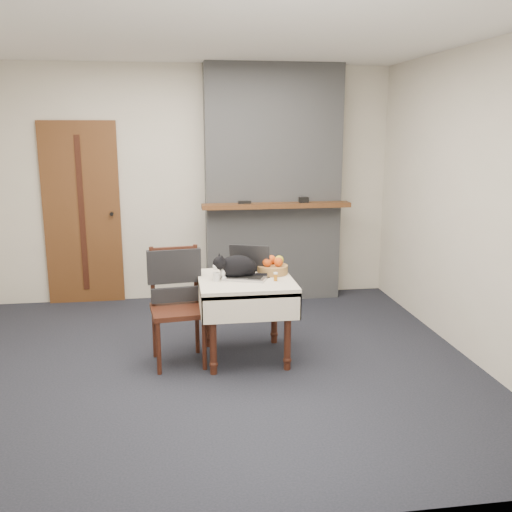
{
  "coord_description": "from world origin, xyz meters",
  "views": [
    {
      "loc": [
        -0.22,
        -4.43,
        1.94
      ],
      "look_at": [
        0.45,
        0.07,
        0.9
      ],
      "focal_mm": 40.0,
      "sensor_mm": 36.0,
      "label": 1
    }
  ],
  "objects": [
    {
      "name": "chimney",
      "position": [
        0.9,
        1.85,
        1.3
      ],
      "size": [
        1.62,
        0.48,
        2.6
      ],
      "color": "gray",
      "rests_on": "ground"
    },
    {
      "name": "chair",
      "position": [
        -0.21,
        0.18,
        0.62
      ],
      "size": [
        0.48,
        0.47,
        0.97
      ],
      "rotation": [
        0.0,
        0.0,
        0.11
      ],
      "color": "#3D1E10",
      "rests_on": "ground"
    },
    {
      "name": "fruit_basket",
      "position": [
        0.62,
        0.25,
        0.76
      ],
      "size": [
        0.26,
        0.26,
        0.15
      ],
      "color": "#A77743",
      "rests_on": "side_table"
    },
    {
      "name": "pill_bottle",
      "position": [
        0.6,
        0.01,
        0.74
      ],
      "size": [
        0.03,
        0.03,
        0.07
      ],
      "color": "#A35F14",
      "rests_on": "side_table"
    },
    {
      "name": "room_shell",
      "position": [
        0.0,
        0.46,
        1.76
      ],
      "size": [
        4.52,
        4.01,
        2.61
      ],
      "color": "beige",
      "rests_on": "ground"
    },
    {
      "name": "side_table",
      "position": [
        0.37,
        0.12,
        0.59
      ],
      "size": [
        0.78,
        0.78,
        0.7
      ],
      "color": "#3D1E10",
      "rests_on": "ground"
    },
    {
      "name": "cat",
      "position": [
        0.3,
        0.15,
        0.79
      ],
      "size": [
        0.47,
        0.25,
        0.22
      ],
      "rotation": [
        0.0,
        0.0,
        0.26
      ],
      "color": "black",
      "rests_on": "side_table"
    },
    {
      "name": "cream_jar",
      "position": [
        0.12,
        0.08,
        0.73
      ],
      "size": [
        0.06,
        0.06,
        0.07
      ],
      "primitive_type": "cylinder",
      "color": "silver",
      "rests_on": "side_table"
    },
    {
      "name": "door",
      "position": [
        -1.2,
        1.97,
        1.0
      ],
      "size": [
        0.82,
        0.1,
        2.0
      ],
      "color": "brown",
      "rests_on": "ground"
    },
    {
      "name": "laptop",
      "position": [
        0.39,
        0.18,
        0.76
      ],
      "size": [
        0.43,
        0.41,
        0.26
      ],
      "rotation": [
        0.0,
        0.0,
        -0.37
      ],
      "color": "#B7B7BC",
      "rests_on": "side_table"
    },
    {
      "name": "ground",
      "position": [
        0.0,
        0.0,
        0.0
      ],
      "size": [
        4.5,
        4.5,
        0.0
      ],
      "primitive_type": "plane",
      "color": "black",
      "rests_on": "ground"
    },
    {
      "name": "desk_clutter",
      "position": [
        0.53,
        0.16,
        0.7
      ],
      "size": [
        0.14,
        0.04,
        0.01
      ],
      "primitive_type": "cube",
      "rotation": [
        0.0,
        0.0,
        0.15
      ],
      "color": "black",
      "rests_on": "side_table"
    }
  ]
}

